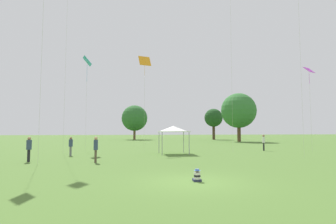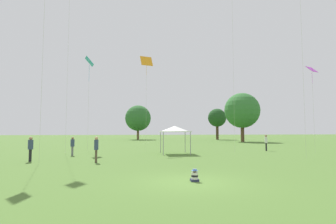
# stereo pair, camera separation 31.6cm
# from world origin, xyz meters

# --- Properties ---
(ground_plane) EXTENTS (300.00, 300.00, 0.00)m
(ground_plane) POSITION_xyz_m (0.00, 0.00, 0.00)
(ground_plane) COLOR #4C702D
(seated_toddler) EXTENTS (0.39, 0.47, 0.55)m
(seated_toddler) POSITION_xyz_m (0.22, 0.09, 0.23)
(seated_toddler) COLOR #282D47
(seated_toddler) RESTS_ON ground
(person_standing_0) EXTENTS (0.35, 0.35, 1.82)m
(person_standing_0) POSITION_xyz_m (-4.83, 7.94, 1.12)
(person_standing_0) COLOR brown
(person_standing_0) RESTS_ON ground
(person_standing_1) EXTENTS (0.48, 0.48, 1.68)m
(person_standing_1) POSITION_xyz_m (-7.51, 13.56, 1.00)
(person_standing_1) COLOR slate
(person_standing_1) RESTS_ON ground
(person_standing_2) EXTENTS (0.43, 0.43, 1.80)m
(person_standing_2) POSITION_xyz_m (12.79, 16.11, 1.10)
(person_standing_2) COLOR black
(person_standing_2) RESTS_ON ground
(person_standing_3) EXTENTS (0.47, 0.47, 1.79)m
(person_standing_3) POSITION_xyz_m (-9.61, 9.27, 1.07)
(person_standing_3) COLOR black
(person_standing_3) RESTS_ON ground
(canopy_tent) EXTENTS (2.93, 2.93, 2.71)m
(canopy_tent) POSITION_xyz_m (1.98, 14.05, 2.40)
(canopy_tent) COLOR white
(canopy_tent) RESTS_ON ground
(kite_0) EXTENTS (1.21, 1.07, 8.90)m
(kite_0) POSITION_xyz_m (16.07, 12.58, 8.34)
(kite_0) COLOR #B738C6
(kite_0) RESTS_ON ground
(kite_3) EXTENTS (1.46, 0.96, 10.66)m
(kite_3) POSITION_xyz_m (-0.57, 17.66, 9.89)
(kite_3) COLOR orange
(kite_3) RESTS_ON ground
(kite_5) EXTENTS (1.13, 1.40, 10.53)m
(kite_5) POSITION_xyz_m (-6.92, 18.87, 9.85)
(kite_5) COLOR #339EDB
(kite_5) RESTS_ON ground
(distant_tree_0) EXTENTS (7.39, 7.39, 10.28)m
(distant_tree_0) POSITION_xyz_m (21.50, 40.69, 6.56)
(distant_tree_0) COLOR brown
(distant_tree_0) RESTS_ON ground
(distant_tree_1) EXTENTS (4.79, 4.79, 8.17)m
(distant_tree_1) POSITION_xyz_m (21.11, 54.92, 5.70)
(distant_tree_1) COLOR #473323
(distant_tree_1) RESTS_ON ground
(distant_tree_2) EXTENTS (6.82, 6.82, 9.10)m
(distant_tree_2) POSITION_xyz_m (0.47, 58.76, 5.67)
(distant_tree_2) COLOR brown
(distant_tree_2) RESTS_ON ground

